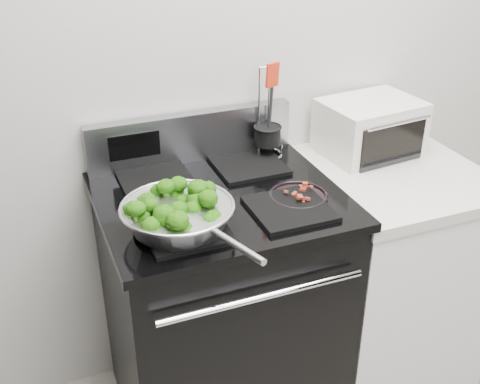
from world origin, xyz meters
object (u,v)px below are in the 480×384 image
gas_range (222,307)px  utensil_holder (267,140)px  toaster_oven (370,127)px  bacon_plate (298,193)px  skillet (178,215)px

gas_range → utensil_holder: size_ratio=3.17×
gas_range → toaster_oven: (0.68, 0.17, 0.54)m
gas_range → toaster_oven: gas_range is taller
bacon_plate → gas_range: bearing=154.7°
skillet → bacon_plate: skillet is taller
gas_range → bacon_plate: bearing=-25.3°
gas_range → utensil_holder: 0.63m
skillet → utensil_holder: 0.59m
gas_range → utensil_holder: bearing=39.8°
toaster_oven → bacon_plate: bearing=-153.8°
skillet → utensil_holder: bearing=20.4°
skillet → bacon_plate: 0.42m
bacon_plate → utensil_holder: utensil_holder is taller
bacon_plate → skillet: bearing=-173.5°
gas_range → toaster_oven: bearing=14.3°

